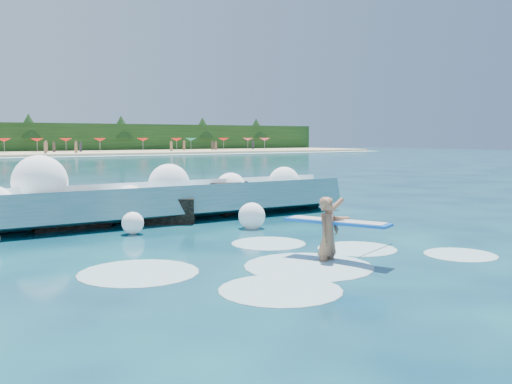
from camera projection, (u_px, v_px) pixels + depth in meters
ground at (249, 255)px, 13.05m from camera, size 200.00×200.00×0.00m
breaking_wave at (87, 208)px, 17.34m from camera, size 17.76×2.78×1.53m
rock_cluster at (148, 207)px, 18.53m from camera, size 7.98×3.22×1.29m
surfer_with_board at (330, 233)px, 12.16m from camera, size 1.46×2.88×1.71m
wave_spray at (70, 193)px, 16.99m from camera, size 15.19×4.99×2.23m
surf_foam at (281, 265)px, 11.99m from camera, size 8.86×5.82×0.14m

